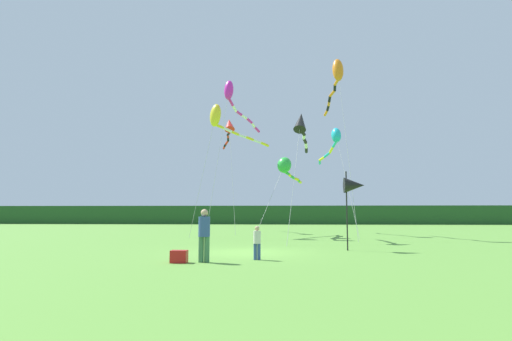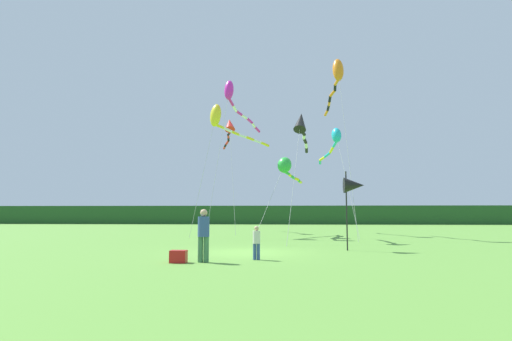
{
  "view_description": "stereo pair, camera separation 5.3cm",
  "coord_description": "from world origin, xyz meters",
  "px_view_note": "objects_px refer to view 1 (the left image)",
  "views": [
    {
      "loc": [
        1.54,
        -17.51,
        1.64
      ],
      "look_at": [
        0.0,
        6.0,
        4.06
      ],
      "focal_mm": 29.14,
      "sensor_mm": 36.0,
      "label": 1
    },
    {
      "loc": [
        1.59,
        -17.51,
        1.64
      ],
      "look_at": [
        0.0,
        6.0,
        4.06
      ],
      "focal_mm": 29.14,
      "sensor_mm": 36.0,
      "label": 2
    }
  ],
  "objects_px": {
    "kite_orange": "(336,77)",
    "kite_yellow": "(220,119)",
    "person_adult": "(204,232)",
    "kite_red": "(229,127)",
    "banner_flag_pole": "(354,186)",
    "person_child": "(257,241)",
    "cooler_box": "(179,257)",
    "kite_black": "(301,125)",
    "kite_magenta": "(233,98)",
    "kite_cyan": "(334,140)",
    "kite_green": "(285,166)"
  },
  "relations": [
    {
      "from": "banner_flag_pole",
      "to": "kite_black",
      "type": "xyz_separation_m",
      "value": [
        -2.02,
        6.48,
        4.2
      ]
    },
    {
      "from": "kite_magenta",
      "to": "kite_yellow",
      "type": "height_order",
      "value": "kite_magenta"
    },
    {
      "from": "person_child",
      "to": "kite_black",
      "type": "bearing_deg",
      "value": 78.77
    },
    {
      "from": "kite_red",
      "to": "person_child",
      "type": "bearing_deg",
      "value": -79.8
    },
    {
      "from": "person_adult",
      "to": "person_child",
      "type": "relative_size",
      "value": 1.5
    },
    {
      "from": "cooler_box",
      "to": "kite_black",
      "type": "distance_m",
      "value": 14.12
    },
    {
      "from": "person_child",
      "to": "kite_red",
      "type": "bearing_deg",
      "value": 100.2
    },
    {
      "from": "banner_flag_pole",
      "to": "person_child",
      "type": "bearing_deg",
      "value": -136.06
    },
    {
      "from": "kite_black",
      "to": "kite_yellow",
      "type": "height_order",
      "value": "kite_yellow"
    },
    {
      "from": "person_child",
      "to": "kite_black",
      "type": "height_order",
      "value": "kite_black"
    },
    {
      "from": "kite_orange",
      "to": "kite_green",
      "type": "xyz_separation_m",
      "value": [
        -3.7,
        0.08,
        -6.45
      ]
    },
    {
      "from": "person_adult",
      "to": "kite_green",
      "type": "distance_m",
      "value": 16.13
    },
    {
      "from": "person_adult",
      "to": "kite_black",
      "type": "height_order",
      "value": "kite_black"
    },
    {
      "from": "kite_yellow",
      "to": "kite_cyan",
      "type": "bearing_deg",
      "value": 17.8
    },
    {
      "from": "cooler_box",
      "to": "kite_cyan",
      "type": "distance_m",
      "value": 21.26
    },
    {
      "from": "kite_magenta",
      "to": "person_child",
      "type": "bearing_deg",
      "value": -79.72
    },
    {
      "from": "person_adult",
      "to": "kite_magenta",
      "type": "distance_m",
      "value": 18.36
    },
    {
      "from": "person_adult",
      "to": "kite_orange",
      "type": "xyz_separation_m",
      "value": [
        6.52,
        15.31,
        10.39
      ]
    },
    {
      "from": "person_adult",
      "to": "kite_red",
      "type": "bearing_deg",
      "value": 95.48
    },
    {
      "from": "person_adult",
      "to": "kite_magenta",
      "type": "bearing_deg",
      "value": 93.6
    },
    {
      "from": "kite_orange",
      "to": "kite_magenta",
      "type": "distance_m",
      "value": 7.65
    },
    {
      "from": "kite_magenta",
      "to": "kite_yellow",
      "type": "distance_m",
      "value": 1.9
    },
    {
      "from": "cooler_box",
      "to": "person_child",
      "type": "bearing_deg",
      "value": 22.65
    },
    {
      "from": "kite_red",
      "to": "kite_cyan",
      "type": "relative_size",
      "value": 0.97
    },
    {
      "from": "kite_orange",
      "to": "kite_cyan",
      "type": "relative_size",
      "value": 1.2
    },
    {
      "from": "kite_orange",
      "to": "kite_red",
      "type": "xyz_separation_m",
      "value": [
        -8.67,
        7.08,
        -2.08
      ]
    },
    {
      "from": "cooler_box",
      "to": "kite_black",
      "type": "relative_size",
      "value": 0.07
    },
    {
      "from": "kite_red",
      "to": "kite_yellow",
      "type": "distance_m",
      "value": 6.76
    },
    {
      "from": "kite_black",
      "to": "kite_cyan",
      "type": "xyz_separation_m",
      "value": [
        2.85,
        7.13,
        0.29
      ]
    },
    {
      "from": "cooler_box",
      "to": "kite_black",
      "type": "height_order",
      "value": "kite_black"
    },
    {
      "from": "person_child",
      "to": "cooler_box",
      "type": "height_order",
      "value": "person_child"
    },
    {
      "from": "banner_flag_pole",
      "to": "kite_green",
      "type": "relative_size",
      "value": 0.49
    },
    {
      "from": "kite_orange",
      "to": "banner_flag_pole",
      "type": "bearing_deg",
      "value": -93.86
    },
    {
      "from": "person_child",
      "to": "banner_flag_pole",
      "type": "height_order",
      "value": "banner_flag_pole"
    },
    {
      "from": "person_adult",
      "to": "kite_yellow",
      "type": "height_order",
      "value": "kite_yellow"
    },
    {
      "from": "kite_green",
      "to": "kite_yellow",
      "type": "distance_m",
      "value": 5.91
    },
    {
      "from": "person_adult",
      "to": "cooler_box",
      "type": "relative_size",
      "value": 3.28
    },
    {
      "from": "kite_black",
      "to": "kite_yellow",
      "type": "xyz_separation_m",
      "value": [
        -5.7,
        4.39,
        1.44
      ]
    },
    {
      "from": "kite_magenta",
      "to": "kite_cyan",
      "type": "distance_m",
      "value": 8.53
    },
    {
      "from": "person_child",
      "to": "kite_magenta",
      "type": "relative_size",
      "value": 0.1
    },
    {
      "from": "kite_orange",
      "to": "kite_magenta",
      "type": "xyz_separation_m",
      "value": [
        -7.52,
        0.59,
        -1.24
      ]
    },
    {
      "from": "kite_green",
      "to": "kite_orange",
      "type": "bearing_deg",
      "value": -1.27
    },
    {
      "from": "kite_orange",
      "to": "kite_yellow",
      "type": "relative_size",
      "value": 1.31
    },
    {
      "from": "person_child",
      "to": "kite_cyan",
      "type": "height_order",
      "value": "kite_cyan"
    },
    {
      "from": "person_adult",
      "to": "kite_red",
      "type": "relative_size",
      "value": 0.17
    },
    {
      "from": "cooler_box",
      "to": "banner_flag_pole",
      "type": "xyz_separation_m",
      "value": [
        6.61,
        4.99,
        2.63
      ]
    },
    {
      "from": "kite_black",
      "to": "kite_magenta",
      "type": "relative_size",
      "value": 0.7
    },
    {
      "from": "kite_green",
      "to": "kite_magenta",
      "type": "height_order",
      "value": "kite_magenta"
    },
    {
      "from": "person_child",
      "to": "cooler_box",
      "type": "relative_size",
      "value": 2.19
    },
    {
      "from": "kite_green",
      "to": "person_adult",
      "type": "bearing_deg",
      "value": -100.38
    }
  ]
}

